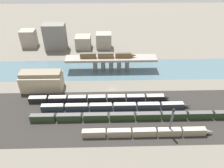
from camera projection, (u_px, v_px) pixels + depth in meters
The scene contains 15 objects.
ground_plane at pixel (112, 89), 136.47m from camera, with size 400.00×400.00×0.00m, color #666056.
railbed_yard at pixel (113, 115), 116.80m from camera, with size 280.00×42.00×0.01m, color #282623.
river_water at pixel (111, 70), 155.59m from camera, with size 320.00×28.13×0.01m, color #47606B.
bridge at pixel (111, 60), 151.25m from camera, with size 62.76×9.19×9.71m.
train_on_bridge at pixel (108, 55), 149.01m from camera, with size 38.76×2.64×3.50m.
train_yard_near at pixel (147, 132), 104.23m from camera, with size 63.20×2.79×3.90m.
train_yard_mid at pixel (138, 116), 113.39m from camera, with size 112.69×2.84×3.96m.
train_yard_far at pixel (116, 106), 120.13m from camera, with size 82.78×2.89×3.44m.
train_yard_outer at pixel (99, 99), 125.72m from camera, with size 81.36×3.11×3.55m.
warehouse_building at pixel (42, 81), 133.34m from camera, with size 24.90×10.55×12.29m.
signal_tower at pixel (171, 122), 101.59m from camera, with size 1.10×1.10×15.94m.
city_block_far_left at pixel (29, 38), 183.53m from camera, with size 12.07×9.58×14.19m, color gray.
city_block_left at pixel (55, 37), 177.38m from camera, with size 17.49×10.20×21.17m, color slate.
city_block_center at pixel (83, 42), 181.92m from camera, with size 12.42×11.48×10.35m, color gray.
city_block_right at pixel (104, 41), 181.58m from camera, with size 12.49×9.20×12.63m, color gray.
Camera 1 is at (-2.79, -110.17, 80.56)m, focal length 35.00 mm.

